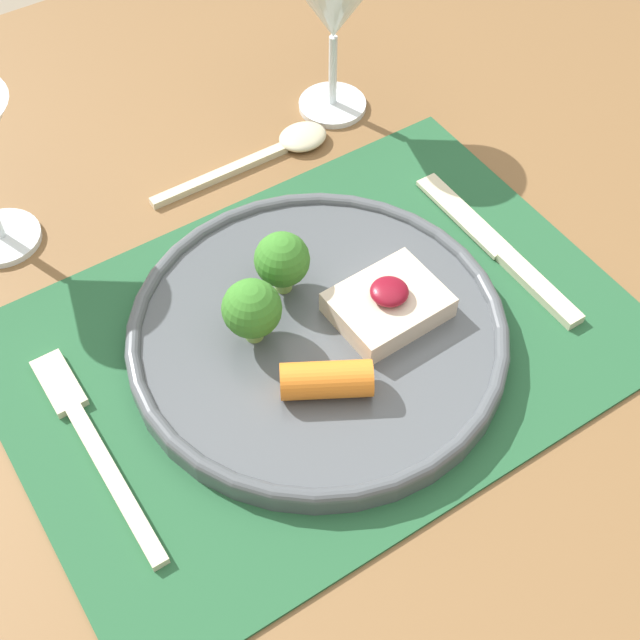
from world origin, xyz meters
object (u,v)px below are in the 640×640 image
knife (506,256)px  wine_glass_near (334,8)px  fork (89,437)px  spoon (280,147)px  dinner_plate (320,324)px

knife → wine_glass_near: wine_glass_near is taller
knife → wine_glass_near: bearing=92.7°
fork → spoon: bearing=36.3°
knife → wine_glass_near: 0.27m
dinner_plate → spoon: (0.09, 0.20, -0.01)m
knife → dinner_plate: bearing=174.6°
fork → knife: (0.36, -0.03, 0.00)m
fork → spoon: spoon is taller
dinner_plate → spoon: dinner_plate is taller
dinner_plate → wine_glass_near: wine_glass_near is taller
fork → wine_glass_near: 0.43m
fork → knife: 0.37m
dinner_plate → fork: 0.19m
spoon → wine_glass_near: bearing=16.9°
spoon → wine_glass_near: (0.08, 0.03, 0.10)m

